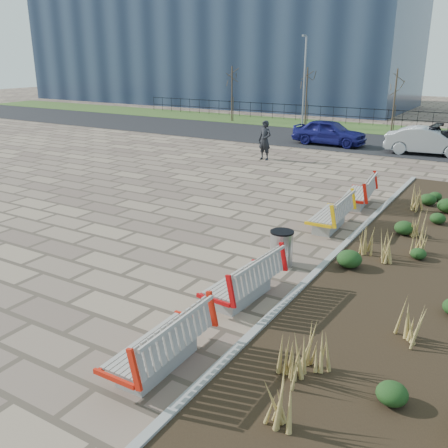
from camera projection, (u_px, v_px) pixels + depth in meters
The scene contains 19 objects.
ground at pixel (95, 289), 10.96m from camera, with size 120.00×120.00×0.00m, color #84705B.
planting_bed at pixel (437, 268), 11.93m from camera, with size 4.50×18.00×0.10m, color black.
planting_curb at pixel (342, 248), 13.06m from camera, with size 0.16×18.00×0.15m, color gray.
grass_verge_far at pixel (396, 130), 33.63m from camera, with size 80.00×5.00×0.04m, color #33511E.
road at pixel (372, 143), 28.77m from camera, with size 80.00×7.00×0.02m, color black.
bench_a at pixel (157, 341), 8.05m from camera, with size 0.90×2.10×1.00m, color red, non-canonical shape.
bench_b at pixel (242, 278), 10.33m from camera, with size 0.90×2.10×1.00m, color red, non-canonical shape.
bench_c at pixel (330, 212), 14.60m from camera, with size 0.90×2.10×1.00m, color yellow, non-canonical shape.
bench_d at pixel (358, 191), 16.83m from camera, with size 0.90×2.10×1.00m, color red, non-canonical shape.
litter_bin at pixel (281, 249), 12.08m from camera, with size 0.56×0.56×0.85m, color #B2B2B7.
pedestrian at pixel (265, 140), 24.09m from camera, with size 0.69×0.45×1.89m, color black.
car_blue at pixel (329, 132), 28.08m from camera, with size 1.66×4.12×1.40m, color navy.
car_silver at pixel (427, 141), 25.39m from camera, with size 1.45×4.15×1.37m, color #A2A6AA.
tree_a at pixel (232, 94), 37.64m from camera, with size 1.40×1.40×4.00m, color #4C3D2D, non-canonical shape.
tree_b at pixel (306, 97), 34.70m from camera, with size 1.40×1.40×4.00m, color #4C3D2D, non-canonical shape.
tree_c at pixel (394, 101), 31.76m from camera, with size 1.40×1.40×4.00m, color #4C3D2D, non-canonical shape.
lamp_west at pixel (304, 83), 33.97m from camera, with size 0.24×0.60×6.00m, color gray, non-canonical shape.
railing_fence at pixel (402, 119), 34.65m from camera, with size 44.00×0.10×1.20m, color black, non-canonical shape.
building_glass at pixel (215, 28), 51.70m from camera, with size 40.00×14.00×15.00m, color #192338.
Camera 1 is at (7.55, -7.01, 4.89)m, focal length 40.00 mm.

